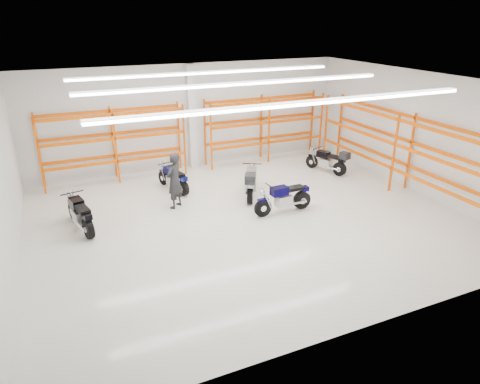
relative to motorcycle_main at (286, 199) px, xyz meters
name	(u,v)px	position (x,y,z in m)	size (l,w,h in m)	color
ground	(247,218)	(-1.42, 0.05, -0.50)	(14.00, 14.00, 0.00)	beige
room_shell	(248,123)	(-1.42, 0.08, 2.78)	(14.02, 12.02, 4.51)	silver
motorcycle_main	(286,199)	(0.00, 0.00, 0.00)	(2.18, 0.72, 1.07)	black
motorcycle_back_a	(80,215)	(-6.60, 1.44, 0.01)	(0.81, 2.19, 1.08)	black
motorcycle_back_b	(174,179)	(-3.00, 3.46, -0.04)	(0.84, 1.98, 1.00)	black
motorcycle_back_c	(251,183)	(-0.55, 1.66, 0.07)	(1.30, 2.16, 1.20)	black
motorcycle_back_d	(329,161)	(3.70, 2.74, 0.02)	(1.05, 2.03, 1.08)	black
standing_man	(174,181)	(-3.38, 1.93, 0.50)	(0.73, 0.48, 2.01)	black
structural_column	(192,117)	(-1.42, 5.87, 1.75)	(0.32, 0.32, 4.50)	white
pallet_racking_back_left	(114,138)	(-4.82, 5.53, 1.28)	(5.67, 0.87, 3.00)	#DA470D
pallet_racking_back_right	(265,122)	(1.98, 5.53, 1.28)	(5.67, 0.87, 3.00)	#DA470D
pallet_racking_side	(403,145)	(5.06, 0.05, 1.31)	(0.87, 9.07, 3.00)	#DA470D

